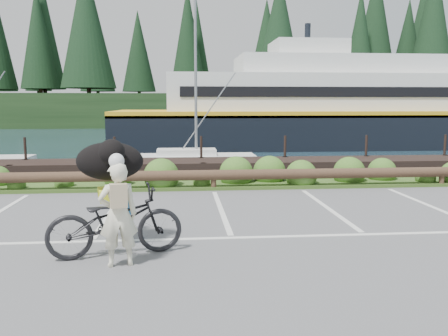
% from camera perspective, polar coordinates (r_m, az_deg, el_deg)
% --- Properties ---
extents(ground, '(72.00, 72.00, 0.00)m').
position_cam_1_polar(ground, '(9.44, 0.67, -7.75)').
color(ground, '#545456').
extents(harbor_backdrop, '(170.00, 160.00, 30.00)m').
position_cam_1_polar(harbor_backdrop, '(87.61, -4.33, 6.13)').
color(harbor_backdrop, '#182E3B').
rests_on(harbor_backdrop, ground).
extents(vegetation_strip, '(34.00, 1.60, 0.10)m').
position_cam_1_polar(vegetation_strip, '(14.59, -1.45, -1.99)').
color(vegetation_strip, '#3D5B21').
rests_on(vegetation_strip, ground).
extents(log_rail, '(32.00, 0.30, 0.60)m').
position_cam_1_polar(log_rail, '(13.91, -1.26, -2.68)').
color(log_rail, '#443021').
rests_on(log_rail, ground).
extents(bicycle, '(2.35, 1.27, 1.17)m').
position_cam_1_polar(bicycle, '(8.11, -12.94, -6.29)').
color(bicycle, black).
rests_on(bicycle, ground).
extents(cyclist, '(0.67, 0.52, 1.64)m').
position_cam_1_polar(cyclist, '(7.55, -12.61, -5.50)').
color(cyclist, '#EFEBCA').
rests_on(cyclist, ground).
extents(dog, '(0.83, 1.28, 0.68)m').
position_cam_1_polar(dog, '(8.64, -13.59, 0.81)').
color(dog, black).
rests_on(dog, bicycle).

